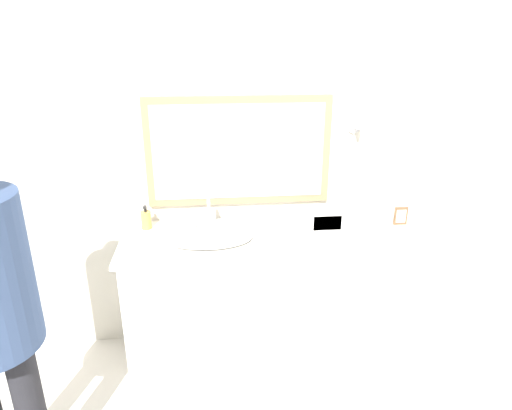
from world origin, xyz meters
name	(u,v)px	position (x,y,z in m)	size (l,w,h in m)	color
ground_plane	(280,390)	(0.00, 0.00, 0.00)	(14.00, 14.00, 0.00)	silver
wall_back	(268,161)	(-0.01, 0.64, 1.28)	(8.00, 0.18, 2.55)	silver
vanity_counter	(274,299)	(0.00, 0.31, 0.46)	(1.85, 0.62, 0.91)	white
sink_basin	(210,237)	(-0.40, 0.28, 0.93)	(0.51, 0.37, 0.20)	white
soap_bottle	(146,220)	(-0.79, 0.49, 0.97)	(0.06, 0.06, 0.15)	gold
appliance_box	(325,219)	(0.32, 0.37, 0.97)	(0.24, 0.14, 0.13)	white
picture_frame	(401,216)	(0.81, 0.39, 0.97)	(0.09, 0.01, 0.12)	brown
hand_towel_near_sink	(374,230)	(0.60, 0.27, 0.93)	(0.18, 0.12, 0.05)	silver
hand_towel_far_corner	(303,241)	(0.14, 0.16, 0.93)	(0.17, 0.13, 0.05)	#A8B7C6
metal_tray	(284,226)	(0.07, 0.43, 0.91)	(0.17, 0.13, 0.01)	#ADADB2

